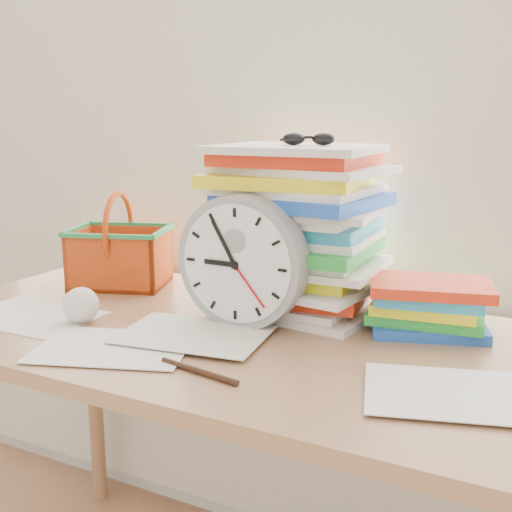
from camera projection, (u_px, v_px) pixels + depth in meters
The scene contains 10 objects.
curtain at pixel (308, 63), 1.52m from camera, with size 2.40×0.01×2.50m, color white.
desk at pixel (230, 365), 1.32m from camera, with size 1.40×0.70×0.75m.
paper_stack at pixel (295, 229), 1.41m from camera, with size 0.36×0.30×0.37m, color white, non-canonical shape.
clock at pixel (242, 262), 1.30m from camera, with size 0.28×0.28×0.06m, color gray.
sunglasses at pixel (308, 139), 1.33m from camera, with size 0.13×0.11×0.03m, color black, non-canonical shape.
book_stack at pixel (427, 305), 1.29m from camera, with size 0.25×0.20×0.11m, color white, non-canonical shape.
basket at pixel (119, 240), 1.63m from camera, with size 0.24×0.19×0.24m, color #E05015, non-canonical shape.
crumpled_ball at pixel (81, 305), 1.35m from camera, with size 0.08×0.08×0.08m, color white.
pen at pixel (199, 371), 1.08m from camera, with size 0.01×0.01×0.17m, color black.
scattered_papers at pixel (230, 327), 1.31m from camera, with size 1.26×0.42×0.02m, color white, non-canonical shape.
Camera 1 is at (0.62, 0.52, 1.18)m, focal length 45.00 mm.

